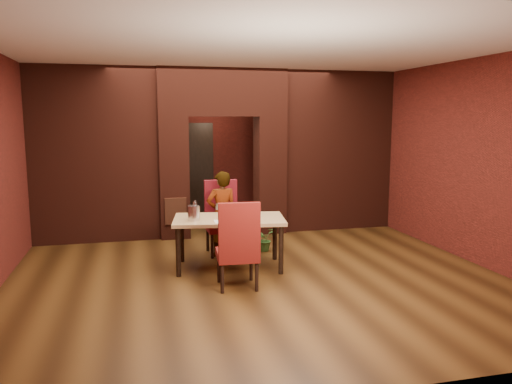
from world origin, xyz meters
TOP-DOWN VIEW (x-y plane):
  - floor at (0.00, 0.00)m, footprint 8.00×8.00m
  - ceiling at (0.00, 0.00)m, footprint 7.00×8.00m
  - wall_back at (0.00, 4.00)m, footprint 7.00×0.04m
  - wall_front at (0.00, -4.00)m, footprint 7.00×0.04m
  - wall_right at (3.50, 0.00)m, footprint 0.04×8.00m
  - pillar_left at (-0.95, 2.00)m, footprint 0.55×0.55m
  - pillar_right at (0.95, 2.00)m, footprint 0.55×0.55m
  - lintel at (0.00, 2.00)m, footprint 2.45×0.55m
  - wing_wall_left at (-2.36, 2.00)m, footprint 2.28×0.35m
  - wing_wall_right at (2.36, 2.00)m, footprint 2.28×0.35m
  - vent_panel at (-0.95, 1.71)m, footprint 0.40×0.03m
  - rear_door at (-0.40, 3.94)m, footprint 0.90×0.08m
  - rear_door_frame at (-0.40, 3.90)m, footprint 1.02×0.04m
  - dining_table at (-0.31, -0.25)m, footprint 1.78×1.18m
  - chair_far at (-0.25, 0.55)m, footprint 0.57×0.57m
  - chair_near at (-0.37, -1.14)m, footprint 0.58×0.58m
  - person_seated at (-0.30, 0.45)m, footprint 0.56×0.40m
  - wine_glass_a at (-0.36, -0.24)m, footprint 0.08×0.08m
  - wine_glass_b at (-0.20, -0.25)m, footprint 0.09×0.09m
  - wine_glass_c at (-0.10, -0.40)m, footprint 0.08×0.08m
  - tasting_sheet at (-0.40, -0.50)m, footprint 0.35×0.26m
  - wine_bucket at (-0.84, -0.31)m, footprint 0.18×0.18m
  - water_bottle at (-0.81, -0.13)m, footprint 0.06×0.06m
  - potted_plant at (0.46, 0.58)m, footprint 0.48×0.46m

SIDE VIEW (x-z plane):
  - floor at x=0.00m, z-range 0.00..0.00m
  - potted_plant at x=0.46m, z-range 0.00..0.41m
  - dining_table at x=-0.31m, z-range 0.00..0.78m
  - vent_panel at x=-0.95m, z-range 0.30..0.80m
  - chair_near at x=-0.37m, z-range 0.00..1.20m
  - chair_far at x=-0.25m, z-range 0.00..1.23m
  - person_seated at x=-0.30m, z-range 0.00..1.41m
  - tasting_sheet at x=-0.40m, z-range 0.78..0.78m
  - wine_glass_c at x=-0.10m, z-range 0.78..0.98m
  - wine_glass_a at x=-0.36m, z-range 0.78..0.98m
  - wine_glass_b at x=-0.20m, z-range 0.78..0.99m
  - wine_bucket at x=-0.84m, z-range 0.78..1.00m
  - water_bottle at x=-0.81m, z-range 0.78..1.04m
  - rear_door at x=-0.40m, z-range 0.00..2.10m
  - rear_door_frame at x=-0.40m, z-range -0.06..2.16m
  - pillar_left at x=-0.95m, z-range 0.00..2.30m
  - pillar_right at x=0.95m, z-range 0.00..2.30m
  - wall_back at x=0.00m, z-range 0.00..3.20m
  - wall_front at x=0.00m, z-range 0.00..3.20m
  - wall_right at x=3.50m, z-range 0.00..3.20m
  - wing_wall_left at x=-2.36m, z-range 0.00..3.20m
  - wing_wall_right at x=2.36m, z-range 0.00..3.20m
  - lintel at x=0.00m, z-range 2.30..3.20m
  - ceiling at x=0.00m, z-range 3.18..3.22m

